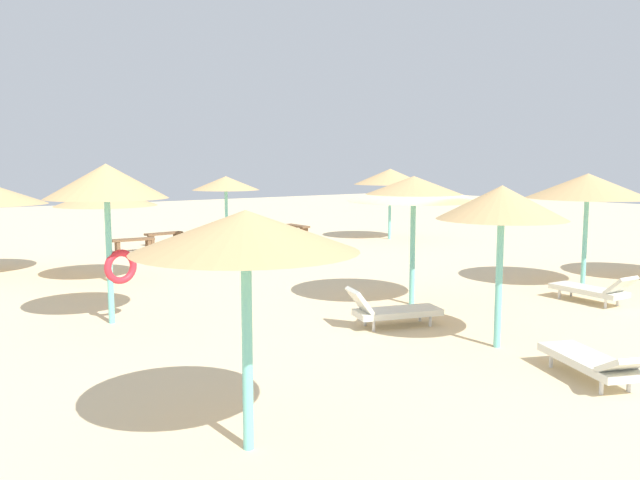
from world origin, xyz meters
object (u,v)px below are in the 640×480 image
(parasol_3, at_px, (414,189))
(lounger_2, at_px, (595,361))
(bench_2, at_px, (164,236))
(parasol_4, at_px, (106,197))
(parasol_6, at_px, (107,183))
(parasol_0, at_px, (588,186))
(parasol_7, at_px, (246,232))
(parasol_9, at_px, (226,183))
(bench_0, at_px, (297,228))
(lounger_3, at_px, (391,310))
(bench_1, at_px, (133,242))
(lounger_0, at_px, (594,290))
(parasol_2, at_px, (502,203))
(parasol_8, at_px, (390,177))

(parasol_3, relative_size, lounger_2, 1.49)
(bench_2, bearing_deg, parasol_4, -124.81)
(parasol_6, height_order, bench_2, parasol_6)
(parasol_0, distance_m, parasol_7, 12.08)
(parasol_9, relative_size, bench_0, 1.79)
(parasol_6, xyz_separation_m, lounger_3, (4.23, -3.62, -2.47))
(parasol_9, xyz_separation_m, lounger_3, (-3.08, -11.98, -2.11))
(parasol_4, bearing_deg, parasol_7, -101.77)
(bench_0, bearing_deg, lounger_2, -112.57)
(lounger_2, bearing_deg, bench_1, 90.57)
(parasol_4, relative_size, parasol_7, 1.00)
(parasol_3, xyz_separation_m, parasol_6, (-5.98, 2.48, 0.18))
(lounger_0, distance_m, bench_0, 15.25)
(parasol_9, relative_size, bench_2, 1.78)
(parasol_9, bearing_deg, bench_1, 157.20)
(parasol_3, distance_m, lounger_2, 5.94)
(parasol_0, relative_size, bench_1, 1.98)
(parasol_7, distance_m, bench_1, 17.05)
(bench_1, distance_m, bench_2, 2.07)
(parasol_7, height_order, bench_2, parasol_7)
(parasol_4, bearing_deg, bench_0, 28.48)
(lounger_0, bearing_deg, bench_2, 102.29)
(parasol_3, distance_m, parasol_4, 8.33)
(parasol_9, relative_size, lounger_2, 1.35)
(parasol_2, relative_size, lounger_2, 1.41)
(parasol_7, bearing_deg, parasol_2, 7.80)
(parasol_2, height_order, parasol_9, parasol_2)
(parasol_8, height_order, lounger_2, parasol_8)
(bench_1, relative_size, bench_2, 1.01)
(parasol_4, xyz_separation_m, bench_0, (10.25, 5.56, -1.94))
(parasol_2, relative_size, lounger_0, 1.45)
(lounger_2, bearing_deg, parasol_8, 55.85)
(parasol_0, xyz_separation_m, parasol_3, (-5.01, 1.26, 0.01))
(parasol_2, distance_m, lounger_3, 3.09)
(parasol_3, relative_size, bench_2, 1.96)
(parasol_7, bearing_deg, lounger_2, -13.30)
(parasol_7, relative_size, bench_2, 1.76)
(parasol_0, xyz_separation_m, parasol_8, (3.25, 10.57, 0.02))
(bench_2, bearing_deg, lounger_0, -77.71)
(bench_2, bearing_deg, parasol_9, -60.44)
(bench_2, bearing_deg, parasol_0, -70.78)
(parasol_0, xyz_separation_m, parasol_7, (-11.76, -2.76, -0.16))
(parasol_0, distance_m, lounger_0, 3.06)
(lounger_2, distance_m, bench_2, 18.62)
(parasol_6, distance_m, parasol_7, 6.56)
(parasol_0, height_order, parasol_9, parasol_0)
(parasol_6, relative_size, bench_2, 2.09)
(parasol_7, distance_m, bench_2, 18.70)
(lounger_2, distance_m, bench_1, 17.39)
(lounger_2, xyz_separation_m, bench_0, (7.41, 17.83, 0.04))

